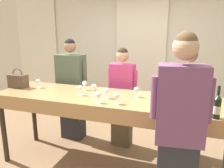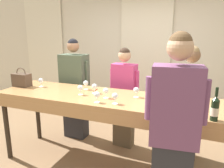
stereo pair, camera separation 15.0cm
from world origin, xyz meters
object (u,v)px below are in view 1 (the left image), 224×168
Objects in this scene: wine_glass_by_bottle at (155,98)px; host_pouring at (179,133)px; wine_glass_back_mid at (80,89)px; wine_glass_near_host at (136,90)px; wine_glass_back_right at (117,96)px; tasting_bar at (110,103)px; wine_glass_back_left at (197,96)px; wine_glass_front_right at (98,95)px; wine_glass_front_left at (106,91)px; guest_cream_sweater at (186,100)px; wine_bottle at (217,107)px; guest_pink_top at (122,97)px; wine_glass_front_mid at (38,82)px; wine_glass_center_right at (94,87)px; wine_glass_center_left at (85,84)px; wine_glass_center_mid at (172,94)px; handbag at (18,81)px; guest_olive_jacket at (72,90)px.

wine_glass_by_bottle is 0.60m from host_pouring.
wine_glass_near_host is at bearing 12.79° from wine_glass_back_mid.
host_pouring is at bearing -30.17° from wine_glass_back_right.
wine_glass_back_left reaches higher than tasting_bar.
wine_glass_back_right is at bearing 7.98° from wine_glass_front_right.
tasting_bar is at bearing -175.27° from wine_glass_back_left.
guest_cream_sweater is at bearing 36.96° from wine_glass_front_left.
wine_bottle is 0.17× the size of host_pouring.
guest_pink_top is at bearing 91.79° from tasting_bar.
wine_glass_center_right is (0.93, -0.03, 0.00)m from wine_glass_front_mid.
wine_glass_center_mid is (1.24, -0.14, 0.00)m from wine_glass_center_left.
handbag is 0.17× the size of guest_olive_jacket.
wine_glass_back_right is 1.00× the size of wine_glass_by_bottle.
wine_glass_center_left and wine_glass_by_bottle have the same top height.
wine_glass_back_left and wine_glass_back_mid have the same top height.
wine_glass_center_left is 0.77m from wine_glass_back_right.
wine_glass_center_mid is at bearing 26.58° from wine_glass_back_right.
wine_glass_back_left is (1.32, -0.00, 0.00)m from wine_glass_center_right.
tasting_bar is 0.32m from wine_glass_front_right.
wine_glass_center_mid is 1.00× the size of wine_glass_by_bottle.
guest_pink_top is 0.87× the size of host_pouring.
handbag reaches higher than wine_glass_front_right.
wine_glass_near_host is 1.40m from guest_olive_jacket.
wine_glass_back_right is at bearing -130.93° from guest_cream_sweater.
wine_glass_front_left and wine_glass_front_right have the same top height.
guest_olive_jacket reaches higher than wine_glass_near_host.
wine_glass_back_mid is (-1.18, -0.12, 0.00)m from wine_glass_center_mid.
wine_glass_center_mid is (1.96, -0.04, 0.00)m from wine_glass_front_mid.
wine_glass_center_right is at bearing -111.43° from guest_pink_top.
wine_glass_front_mid is at bearing -113.62° from guest_olive_jacket.
host_pouring reaches higher than wine_glass_near_host.
guest_cream_sweater is at bearing 26.03° from wine_glass_center_right.
wine_glass_back_right is (1.35, -0.34, 0.00)m from wine_glass_front_mid.
tasting_bar is 0.69m from guest_pink_top.
handbag is at bearing -155.78° from guest_pink_top.
wine_glass_center_right is (-0.25, 0.09, 0.18)m from tasting_bar.
wine_bottle is 0.61m from wine_glass_center_mid.
handbag is 1.45m from wine_glass_front_left.
tasting_bar is 0.19m from wine_glass_front_left.
wine_glass_front_mid is at bearing 169.35° from wine_bottle.
host_pouring is at bearing -25.03° from wine_glass_back_mid.
wine_bottle is 1.28m from wine_glass_front_left.
wine_glass_back_left is (-0.16, 0.43, -0.03)m from wine_bottle.
wine_glass_front_mid is 1.00× the size of wine_glass_back_mid.
wine_glass_near_host is 0.07× the size of host_pouring.
guest_pink_top is (-0.02, 0.68, -0.11)m from tasting_bar.
wine_glass_near_host is (-0.45, 0.04, -0.00)m from wine_glass_center_mid.
wine_bottle reaches higher than wine_glass_near_host.
wine_glass_near_host is 0.38m from wine_glass_by_bottle.
host_pouring reaches higher than handbag.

